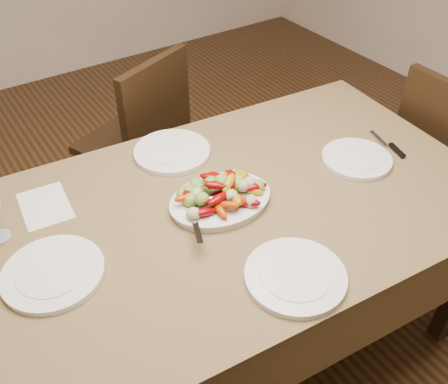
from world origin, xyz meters
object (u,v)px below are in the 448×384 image
object	(u,v)px
chair_far	(131,142)
plate_left	(53,273)
dining_table	(224,281)
plate_right	(357,159)
plate_near	(295,276)
serving_platter	(220,202)
plate_far	(172,152)

from	to	relation	value
chair_far	plate_left	size ratio (longest dim) A/B	3.27
dining_table	chair_far	size ratio (longest dim) A/B	1.94
plate_left	plate_right	xyz separation A→B (m)	(1.12, -0.09, 0.00)
plate_left	dining_table	bearing A→B (deg)	-2.40
plate_near	serving_platter	bearing A→B (deg)	89.97
serving_platter	plate_near	size ratio (longest dim) A/B	1.16
plate_left	plate_right	bearing A→B (deg)	-4.38
dining_table	plate_left	world-z (taller)	plate_left
serving_platter	plate_near	world-z (taller)	serving_platter
chair_far	plate_far	world-z (taller)	chair_far
dining_table	serving_platter	size ratio (longest dim) A/B	5.47
dining_table	plate_far	bearing A→B (deg)	89.13
plate_right	chair_far	bearing A→B (deg)	116.29
serving_platter	plate_near	distance (m)	0.38
plate_right	plate_far	distance (m)	0.69
plate_left	plate_far	world-z (taller)	same
chair_far	plate_right	world-z (taller)	chair_far
dining_table	plate_right	distance (m)	0.67
dining_table	plate_right	world-z (taller)	plate_right
chair_far	serving_platter	world-z (taller)	chair_far
chair_far	plate_right	bearing A→B (deg)	94.12
dining_table	plate_right	size ratio (longest dim) A/B	7.20
dining_table	plate_left	xyz separation A→B (m)	(-0.57, 0.02, 0.39)
dining_table	plate_near	world-z (taller)	plate_near
dining_table	plate_right	xyz separation A→B (m)	(0.55, -0.06, 0.39)
serving_platter	plate_left	xyz separation A→B (m)	(-0.56, 0.01, -0.00)
plate_left	plate_near	distance (m)	0.69
dining_table	plate_far	xyz separation A→B (m)	(0.01, 0.36, 0.39)
serving_platter	plate_left	world-z (taller)	serving_platter
plate_far	plate_near	xyz separation A→B (m)	(-0.01, -0.73, 0.00)
plate_right	serving_platter	bearing A→B (deg)	172.13
dining_table	plate_right	bearing A→B (deg)	-6.42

